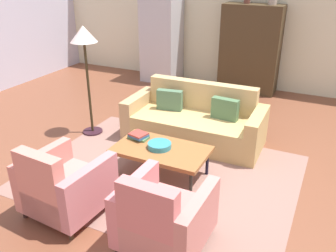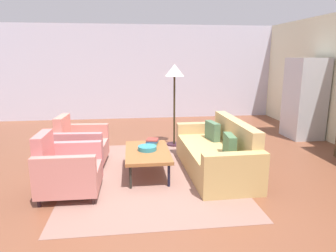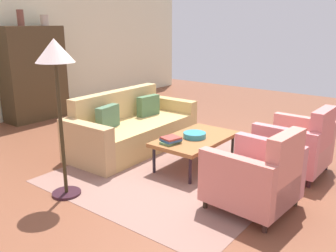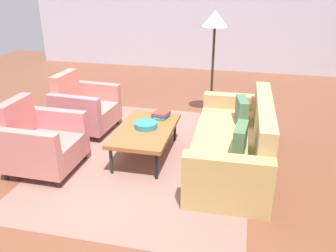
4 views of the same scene
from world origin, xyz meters
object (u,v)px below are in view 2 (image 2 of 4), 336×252
object	(u,v)px
fruit_bowl	(147,148)
floor_lamp	(174,78)
couch	(219,154)
coffee_table	(147,153)
book_stack	(152,141)
armchair_left	(79,146)
armchair_right	(65,171)
refrigerator	(304,98)

from	to	relation	value
fruit_bowl	floor_lamp	world-z (taller)	floor_lamp
couch	coffee_table	xyz separation A→B (m)	(0.00, -1.19, 0.08)
coffee_table	fruit_bowl	xyz separation A→B (m)	(-0.02, -0.00, 0.07)
floor_lamp	book_stack	bearing A→B (deg)	-24.75
armchair_left	armchair_right	world-z (taller)	same
fruit_bowl	book_stack	size ratio (longest dim) A/B	1.10
book_stack	floor_lamp	distance (m)	1.67
couch	refrigerator	size ratio (longest dim) A/B	1.14
coffee_table	book_stack	distance (m)	0.42
book_stack	armchair_right	bearing A→B (deg)	-52.09
fruit_bowl	refrigerator	bearing A→B (deg)	116.31
armchair_right	refrigerator	size ratio (longest dim) A/B	0.48
couch	armchair_right	world-z (taller)	armchair_right
refrigerator	floor_lamp	xyz separation A→B (m)	(0.28, -3.10, 0.52)
fruit_bowl	book_stack	distance (m)	0.39
coffee_table	armchair_left	size ratio (longest dim) A/B	1.36
fruit_bowl	coffee_table	bearing A→B (deg)	0.00
floor_lamp	refrigerator	bearing A→B (deg)	95.15
coffee_table	armchair_right	distance (m)	1.31
couch	fruit_bowl	size ratio (longest dim) A/B	7.05
armchair_right	armchair_left	bearing A→B (deg)	-179.01
couch	armchair_right	size ratio (longest dim) A/B	2.41
couch	book_stack	size ratio (longest dim) A/B	7.78
fruit_bowl	floor_lamp	size ratio (longest dim) A/B	0.17
armchair_left	armchair_right	bearing A→B (deg)	4.12
fruit_bowl	refrigerator	size ratio (longest dim) A/B	0.16
coffee_table	book_stack	size ratio (longest dim) A/B	4.41
book_stack	floor_lamp	size ratio (longest dim) A/B	0.16
armchair_right	floor_lamp	distance (m)	3.07
armchair_left	floor_lamp	bearing A→B (deg)	122.77
floor_lamp	armchair_left	bearing A→B (deg)	-61.36
coffee_table	floor_lamp	world-z (taller)	floor_lamp
armchair_right	coffee_table	bearing A→B (deg)	118.17
armchair_right	fruit_bowl	distance (m)	1.33
coffee_table	book_stack	world-z (taller)	book_stack
floor_lamp	armchair_right	bearing A→B (deg)	-39.77
coffee_table	refrigerator	size ratio (longest dim) A/B	0.65
armchair_left	fruit_bowl	distance (m)	1.31
book_stack	floor_lamp	xyz separation A→B (m)	(-1.21, 0.56, 1.00)
armchair_right	refrigerator	distance (m)	5.55
coffee_table	floor_lamp	size ratio (longest dim) A/B	0.70
armchair_right	couch	bearing A→B (deg)	105.31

